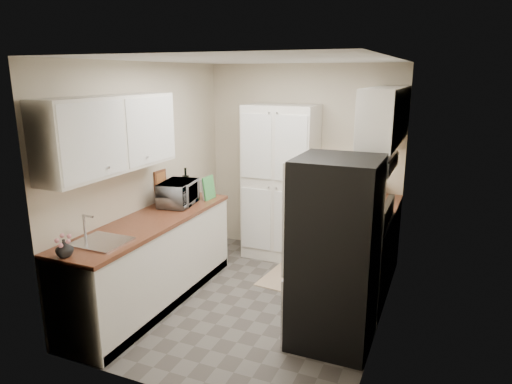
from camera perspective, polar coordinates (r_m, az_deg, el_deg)
ground at (r=5.06m, az=-0.13°, el=-13.38°), size 3.20×3.20×0.00m
room_shell at (r=4.53m, az=-0.40°, el=5.09°), size 2.64×3.24×2.52m
pantry_cabinet at (r=5.93m, az=3.09°, el=1.17°), size 0.90×0.55×2.00m
base_cabinet_left at (r=4.98m, az=-12.79°, el=-8.62°), size 0.60×2.30×0.88m
countertop_left at (r=4.82m, az=-13.09°, el=-3.59°), size 0.63×2.33×0.04m
base_cabinet_right at (r=5.69m, az=13.95°, el=-5.72°), size 0.60×0.80×0.88m
countertop_right at (r=5.55m, az=14.24°, el=-1.26°), size 0.63×0.83×0.04m
electric_range at (r=4.94m, az=12.25°, el=-8.31°), size 0.71×0.78×1.13m
refrigerator at (r=4.08m, az=9.85°, el=-7.54°), size 0.70×0.72×1.70m
microwave at (r=5.24m, az=-9.70°, el=-0.17°), size 0.42×0.55×0.27m
wine_bottle at (r=5.62m, az=-8.77°, el=1.09°), size 0.08×0.08×0.32m
flower_vase at (r=4.06m, az=-22.84°, el=-6.49°), size 0.14×0.14×0.15m
cutting_board at (r=5.44m, az=-5.90°, el=0.52°), size 0.03×0.22×0.28m
toaster_oven at (r=5.63m, az=14.01°, el=0.36°), size 0.34×0.41×0.22m
fruit_basket at (r=5.61m, az=14.24°, el=1.93°), size 0.26×0.26×0.09m
kitchen_mat at (r=5.58m, az=3.64°, el=-10.56°), size 0.53×0.78×0.01m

